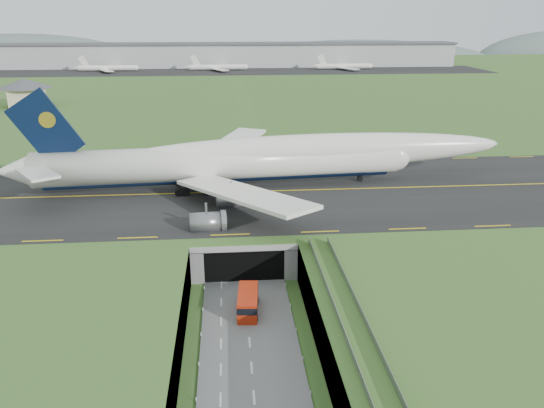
{
  "coord_description": "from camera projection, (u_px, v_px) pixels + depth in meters",
  "views": [
    {
      "loc": [
        -2.01,
        -63.45,
        37.86
      ],
      "look_at": [
        5.16,
        20.0,
        8.13
      ],
      "focal_mm": 35.0,
      "sensor_mm": 36.0,
      "label": 1
    }
  ],
  "objects": [
    {
      "name": "ground",
      "position": [
        247.0,
        310.0,
        72.4
      ],
      "size": [
        900.0,
        900.0,
        0.0
      ],
      "primitive_type": "plane",
      "color": "#426227",
      "rests_on": "ground"
    },
    {
      "name": "airfield_deck",
      "position": [
        247.0,
        290.0,
        71.4
      ],
      "size": [
        800.0,
        800.0,
        6.0
      ],
      "primitive_type": "cube",
      "color": "gray",
      "rests_on": "ground"
    },
    {
      "name": "trench_road",
      "position": [
        249.0,
        341.0,
        65.33
      ],
      "size": [
        12.0,
        75.0,
        0.2
      ],
      "primitive_type": "cube",
      "color": "slate",
      "rests_on": "ground"
    },
    {
      "name": "taxiway",
      "position": [
        239.0,
        192.0,
        101.35
      ],
      "size": [
        800.0,
        44.0,
        0.18
      ],
      "primitive_type": "cube",
      "color": "black",
      "rests_on": "airfield_deck"
    },
    {
      "name": "tunnel_portal",
      "position": [
        242.0,
        239.0,
        86.98
      ],
      "size": [
        17.0,
        22.3,
        6.0
      ],
      "color": "gray",
      "rests_on": "ground"
    },
    {
      "name": "guideway",
      "position": [
        362.0,
        357.0,
        53.57
      ],
      "size": [
        3.0,
        53.0,
        7.05
      ],
      "color": "#A8A8A3",
      "rests_on": "ground"
    },
    {
      "name": "jumbo_jet",
      "position": [
        259.0,
        159.0,
        102.9
      ],
      "size": [
        99.16,
        62.8,
        20.83
      ],
      "rotation": [
        0.0,
        0.0,
        0.08
      ],
      "color": "white",
      "rests_on": "ground"
    },
    {
      "name": "shuttle_tram",
      "position": [
        248.0,
        302.0,
        71.22
      ],
      "size": [
        3.2,
        7.27,
        2.91
      ],
      "rotation": [
        0.0,
        0.0,
        -0.08
      ],
      "color": "#B5240C",
      "rests_on": "ground"
    },
    {
      "name": "service_building",
      "position": [
        25.0,
        90.0,
        195.48
      ],
      "size": [
        24.71,
        24.71,
        10.38
      ],
      "rotation": [
        0.0,
        0.0,
        0.38
      ],
      "color": "#C8B490",
      "rests_on": "ground"
    },
    {
      "name": "cargo_terminal",
      "position": [
        228.0,
        55.0,
        348.86
      ],
      "size": [
        320.0,
        67.0,
        15.6
      ],
      "color": "#B2B2B2",
      "rests_on": "ground"
    },
    {
      "name": "distant_hills",
      "position": [
        298.0,
        65.0,
        482.67
      ],
      "size": [
        700.0,
        91.0,
        60.0
      ],
      "color": "slate",
      "rests_on": "ground"
    }
  ]
}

